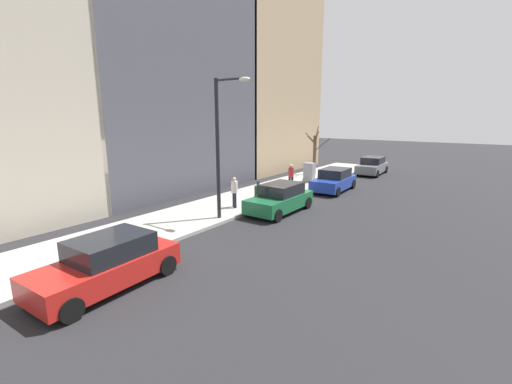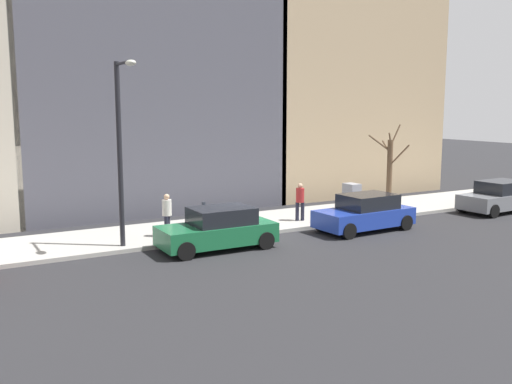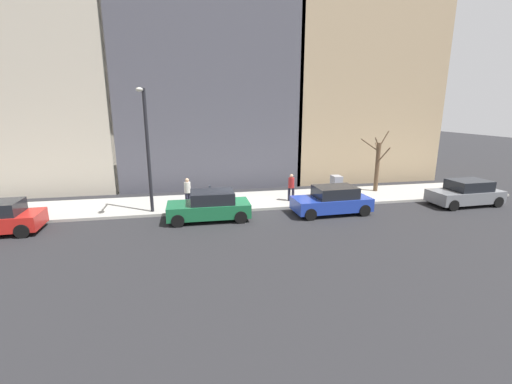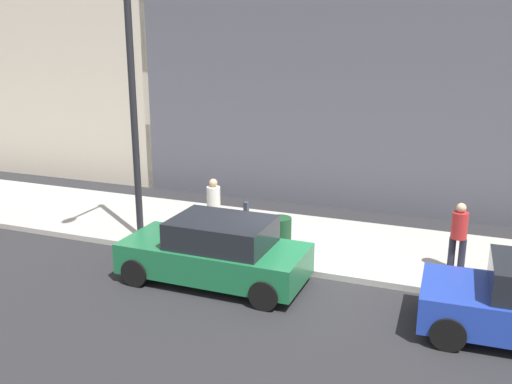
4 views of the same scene
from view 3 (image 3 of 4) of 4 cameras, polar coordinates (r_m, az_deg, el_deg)
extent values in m
plane|color=#232326|center=(19.23, -2.79, -3.34)|extent=(120.00, 120.00, 0.00)
cube|color=#9E9B93|center=(21.11, -3.59, -1.57)|extent=(4.00, 36.00, 0.15)
cube|color=slate|center=(23.92, 31.43, -0.55)|extent=(1.96, 4.27, 0.70)
cube|color=black|center=(23.93, 31.97, 0.99)|extent=(1.68, 2.26, 0.60)
cylinder|color=black|center=(22.32, 30.02, -1.94)|extent=(0.24, 0.65, 0.64)
cylinder|color=black|center=(23.54, 27.23, -0.88)|extent=(0.24, 0.65, 0.64)
cylinder|color=black|center=(24.53, 35.31, -1.37)|extent=(0.24, 0.65, 0.64)
cylinder|color=black|center=(25.64, 32.52, -0.42)|extent=(0.24, 0.65, 0.64)
cube|color=#1E389E|center=(19.23, 12.41, -1.89)|extent=(1.96, 4.26, 0.70)
cube|color=black|center=(19.15, 13.05, 0.02)|extent=(1.68, 2.26, 0.60)
cylinder|color=black|center=(17.94, 9.05, -3.71)|extent=(0.24, 0.65, 0.64)
cylinder|color=black|center=(19.45, 7.17, -2.25)|extent=(0.24, 0.65, 0.64)
cylinder|color=black|center=(19.30, 17.61, -2.94)|extent=(0.24, 0.65, 0.64)
cylinder|color=black|center=(20.71, 15.24, -1.64)|extent=(0.24, 0.65, 0.64)
cube|color=#196038|center=(17.90, -7.89, -2.87)|extent=(1.83, 4.21, 0.70)
cube|color=black|center=(17.73, -7.32, -0.83)|extent=(1.62, 2.21, 0.60)
cylinder|color=black|center=(17.16, -12.90, -4.70)|extent=(0.22, 0.64, 0.64)
cylinder|color=black|center=(18.78, -12.74, -3.08)|extent=(0.22, 0.64, 0.64)
cylinder|color=black|center=(17.30, -2.57, -4.21)|extent=(0.22, 0.64, 0.64)
cylinder|color=black|center=(18.91, -3.31, -2.64)|extent=(0.22, 0.64, 0.64)
cylinder|color=black|center=(18.62, -34.42, -5.38)|extent=(0.24, 0.65, 0.64)
cylinder|color=black|center=(20.14, -32.75, -3.85)|extent=(0.24, 0.65, 0.64)
cylinder|color=slate|center=(19.32, -7.65, -1.29)|extent=(0.07, 0.07, 1.05)
cube|color=#2D333D|center=(19.16, -7.71, 0.66)|extent=(0.14, 0.10, 0.30)
cube|color=#A8A399|center=(22.12, 13.11, -0.75)|extent=(0.83, 0.61, 0.18)
cube|color=#939399|center=(21.96, 13.21, 1.05)|extent=(0.75, 0.55, 1.25)
cylinder|color=black|center=(18.99, -17.54, 6.32)|extent=(0.18, 0.18, 6.50)
cylinder|color=black|center=(18.08, -18.55, 15.93)|extent=(1.60, 0.10, 0.10)
ellipsoid|color=beige|center=(17.28, -18.87, 15.87)|extent=(0.56, 0.32, 0.20)
cylinder|color=brown|center=(24.53, 19.54, 3.93)|extent=(0.28, 0.28, 3.28)
cylinder|color=brown|center=(24.49, 20.52, 8.19)|extent=(0.11, 0.71, 1.15)
cylinder|color=brown|center=(24.23, 18.43, 7.45)|extent=(0.36, 1.20, 0.88)
cylinder|color=brown|center=(24.80, 19.51, 6.96)|extent=(0.92, 0.36, 0.64)
cylinder|color=brown|center=(23.83, 20.50, 5.78)|extent=(1.39, 0.11, 1.18)
cylinder|color=brown|center=(23.89, 19.59, 7.66)|extent=(0.65, 0.74, 0.85)
cylinder|color=#14381E|center=(19.83, -5.60, -1.06)|extent=(0.56, 0.56, 0.90)
cylinder|color=#1E1E2D|center=(20.92, 5.53, -0.38)|extent=(0.16, 0.16, 0.82)
cylinder|color=#1E1E2D|center=(20.92, 6.19, -0.40)|extent=(0.16, 0.16, 0.82)
cylinder|color=#A52323|center=(20.76, 5.91, 1.54)|extent=(0.36, 0.36, 0.62)
sphere|color=tan|center=(20.67, 5.94, 2.68)|extent=(0.22, 0.22, 0.22)
cylinder|color=#1E1E2D|center=(20.10, -11.07, -1.17)|extent=(0.16, 0.16, 0.82)
cylinder|color=#1E1E2D|center=(19.91, -11.48, -1.33)|extent=(0.16, 0.16, 0.82)
cylinder|color=silver|center=(19.83, -11.37, 0.76)|extent=(0.36, 0.36, 0.62)
sphere|color=tan|center=(19.74, -11.43, 1.95)|extent=(0.22, 0.22, 0.22)
cube|color=tan|center=(32.56, 14.24, 18.28)|extent=(11.57, 11.57, 16.85)
cube|color=#BCB29E|center=(30.76, -31.91, 22.17)|extent=(9.96, 9.96, 22.33)
camera|label=1|loc=(16.22, -71.59, 1.82)|focal=24.00mm
camera|label=2|loc=(7.89, -107.30, -8.18)|focal=40.00mm
camera|label=4|loc=(8.79, 33.97, 10.45)|focal=40.00mm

